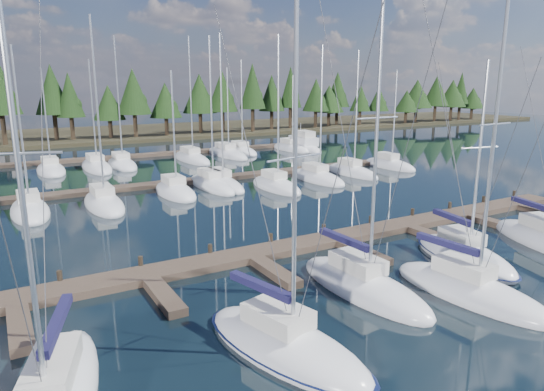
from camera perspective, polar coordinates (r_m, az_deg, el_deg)
ground at (r=41.11m, az=-2.94°, el=-0.80°), size 260.00×260.00×0.00m
far_shore at (r=97.73m, az=-19.31°, el=6.82°), size 220.00×30.00×0.60m
main_dock at (r=30.77m, az=7.89°, el=-5.37°), size 44.00×6.13×0.90m
back_docks at (r=58.84m, az=-11.68°, el=3.41°), size 50.00×21.80×0.40m
front_sailboat_1 at (r=19.10m, az=1.50°, el=-17.16°), size 4.98×8.68×13.55m
front_sailboat_2 at (r=24.34m, az=10.58°, el=-10.36°), size 3.10×8.64×15.26m
front_sailboat_3 at (r=25.20m, az=22.16°, el=-10.31°), size 3.36×8.42×14.85m
front_sailboat_4 at (r=29.88m, az=21.67°, el=-6.63°), size 4.06×7.98×11.87m
back_sailboat_rows at (r=54.47m, az=-9.97°, el=2.78°), size 47.47×31.29×16.20m
motor_yacht_right at (r=73.21m, az=3.72°, el=5.79°), size 4.04×9.73×4.74m
tree_line at (r=87.58m, az=-18.75°, el=10.85°), size 185.42×12.10×13.46m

